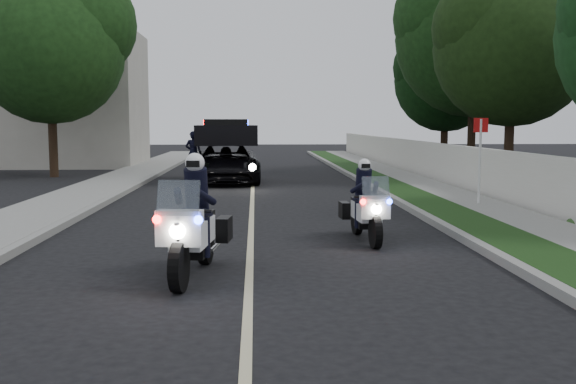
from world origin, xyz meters
name	(u,v)px	position (x,y,z in m)	size (l,w,h in m)	color
ground	(249,284)	(0.00, 0.00, 0.00)	(120.00, 120.00, 0.00)	black
curb_right	(390,197)	(4.10, 10.00, 0.07)	(0.20, 60.00, 0.15)	gray
grass_verge	(413,197)	(4.80, 10.00, 0.08)	(1.20, 60.00, 0.16)	#193814
sidewalk_right	(456,197)	(6.10, 10.00, 0.08)	(1.40, 60.00, 0.16)	gray
property_wall	(490,174)	(7.10, 10.00, 0.75)	(0.22, 60.00, 1.50)	beige
curb_left	(111,199)	(-4.10, 10.00, 0.07)	(0.20, 60.00, 0.15)	gray
sidewalk_left	(73,199)	(-5.20, 10.00, 0.08)	(2.00, 60.00, 0.16)	gray
building_far	(63,99)	(-10.00, 26.00, 3.50)	(8.00, 6.00, 7.00)	#A8A396
lane_marking	(252,200)	(0.00, 10.00, 0.00)	(0.12, 50.00, 0.01)	#BFB78C
police_moto_left	(194,276)	(-0.82, 0.53, 0.00)	(0.76, 2.16, 1.84)	silver
police_moto_right	(365,241)	(2.22, 3.31, 0.00)	(0.66, 1.87, 1.59)	silver
police_suv	(226,182)	(-1.02, 15.94, 0.00)	(2.45, 5.30, 2.58)	black
bicycle	(194,179)	(-2.39, 17.24, 0.00)	(0.53, 1.52, 0.80)	black
cyclist	(194,179)	(-2.39, 17.24, 0.00)	(0.63, 0.42, 1.75)	black
sign_post	(478,209)	(6.00, 7.79, 0.00)	(0.39, 0.39, 2.48)	#A50B26
tree_right_c	(507,182)	(9.78, 15.41, 0.00)	(5.90, 5.90, 9.83)	#193310
tree_right_d	(470,173)	(9.85, 19.94, 0.00)	(7.02, 7.02, 11.69)	#183C14
tree_right_e	(443,168)	(9.54, 23.15, 0.00)	(5.09, 5.09, 8.48)	black
tree_left_near	(54,177)	(-8.37, 18.72, 0.00)	(6.18, 6.18, 10.30)	#1B4015
tree_left_far	(70,166)	(-9.71, 25.90, 0.00)	(6.05, 6.05, 10.08)	#183510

